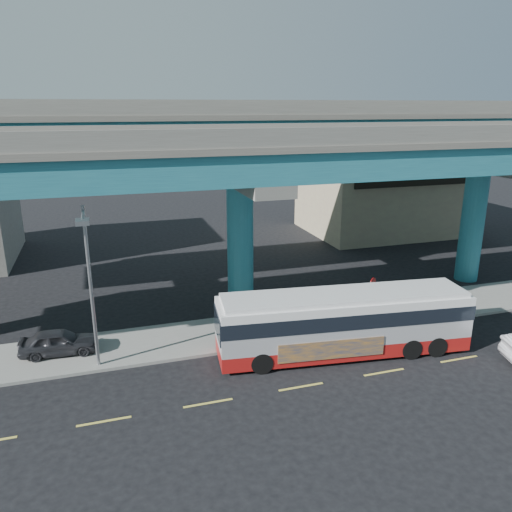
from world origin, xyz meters
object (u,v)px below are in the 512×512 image
object	(u,v)px
street_lamp	(89,268)
parked_car	(59,342)
transit_bus	(344,321)
stop_sign	(372,291)

from	to	relation	value
street_lamp	parked_car	bearing A→B (deg)	128.42
parked_car	street_lamp	distance (m)	5.02
transit_bus	stop_sign	distance (m)	3.60
transit_bus	stop_sign	xyz separation A→B (m)	(2.78, 2.26, 0.38)
transit_bus	parked_car	world-z (taller)	transit_bus
parked_car	street_lamp	xyz separation A→B (m)	(1.73, -2.19, 4.17)
parked_car	stop_sign	distance (m)	15.82
transit_bus	stop_sign	world-z (taller)	transit_bus
transit_bus	parked_car	size ratio (longest dim) A/B	3.39
parked_car	street_lamp	size ratio (longest dim) A/B	0.49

